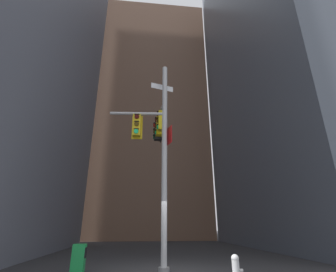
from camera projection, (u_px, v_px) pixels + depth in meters
The scene contains 6 objects.
ground at pixel (164, 272), 8.73m from camera, with size 120.00×120.00×0.00m, color #2D2D30.
building_tower_right at pixel (308, 22), 25.80m from camera, with size 17.67×17.67×44.35m, color #4C5460.
building_mid_block at pixel (142, 126), 38.70m from camera, with size 17.31×17.31×33.35m, color brown.
signal_pole_assembly at pixel (158, 138), 11.20m from camera, with size 2.93×2.86×8.89m.
fire_hydrant at pixel (236, 268), 7.23m from camera, with size 0.33×0.23×0.77m.
newspaper_box at pixel (79, 259), 8.51m from camera, with size 0.45×0.36×0.97m.
Camera 1 is at (-0.89, -9.88, 1.62)m, focal length 25.62 mm.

